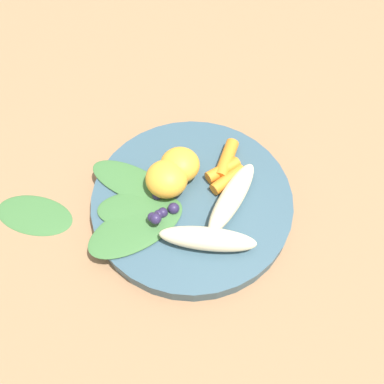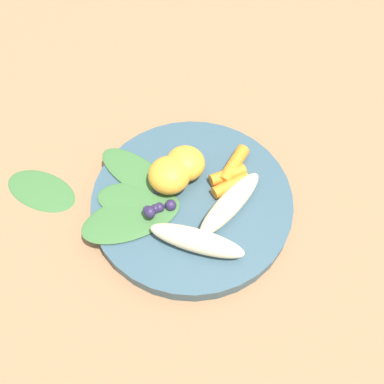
% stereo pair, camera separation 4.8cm
% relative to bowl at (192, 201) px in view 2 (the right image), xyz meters
% --- Properties ---
extents(ground_plane, '(2.40, 2.40, 0.00)m').
position_rel_bowl_xyz_m(ground_plane, '(0.00, 0.00, -0.01)').
color(ground_plane, '#99704C').
extents(bowl, '(0.25, 0.25, 0.02)m').
position_rel_bowl_xyz_m(bowl, '(0.00, 0.00, 0.00)').
color(bowl, '#385666').
rests_on(bowl, ground_plane).
extents(banana_peeled_left, '(0.09, 0.11, 0.03)m').
position_rel_bowl_xyz_m(banana_peeled_left, '(0.03, 0.04, 0.02)').
color(banana_peeled_left, beige).
rests_on(banana_peeled_left, bowl).
extents(banana_peeled_right, '(0.08, 0.11, 0.03)m').
position_rel_bowl_xyz_m(banana_peeled_right, '(0.07, -0.01, 0.02)').
color(banana_peeled_right, beige).
rests_on(banana_peeled_right, bowl).
extents(orange_segment_near, '(0.05, 0.05, 0.04)m').
position_rel_bowl_xyz_m(orange_segment_near, '(-0.02, -0.02, 0.03)').
color(orange_segment_near, '#F4A833').
rests_on(orange_segment_near, bowl).
extents(orange_segment_far, '(0.05, 0.05, 0.04)m').
position_rel_bowl_xyz_m(orange_segment_far, '(-0.04, 0.00, 0.03)').
color(orange_segment_far, '#F4A833').
rests_on(orange_segment_far, bowl).
extents(carrot_front, '(0.03, 0.05, 0.02)m').
position_rel_bowl_xyz_m(carrot_front, '(-0.00, 0.05, 0.02)').
color(carrot_front, orange).
rests_on(carrot_front, bowl).
extents(carrot_mid_left, '(0.02, 0.05, 0.02)m').
position_rel_bowl_xyz_m(carrot_mid_left, '(-0.02, 0.05, 0.02)').
color(carrot_mid_left, orange).
rests_on(carrot_mid_left, bowl).
extents(carrot_mid_right, '(0.06, 0.05, 0.02)m').
position_rel_bowl_xyz_m(carrot_mid_right, '(-0.03, 0.06, 0.02)').
color(carrot_mid_right, orange).
rests_on(carrot_mid_right, bowl).
extents(blueberry_pile, '(0.05, 0.04, 0.02)m').
position_rel_bowl_xyz_m(blueberry_pile, '(0.01, -0.05, 0.02)').
color(blueberry_pile, '#2D234C').
rests_on(blueberry_pile, bowl).
extents(kale_leaf_left, '(0.12, 0.11, 0.00)m').
position_rel_bowl_xyz_m(kale_leaf_left, '(-0.05, -0.06, 0.01)').
color(kale_leaf_left, '#3D7038').
rests_on(kale_leaf_left, bowl).
extents(kale_leaf_right, '(0.08, 0.11, 0.00)m').
position_rel_bowl_xyz_m(kale_leaf_right, '(-0.01, -0.07, 0.01)').
color(kale_leaf_right, '#3D7038').
rests_on(kale_leaf_right, bowl).
extents(kale_leaf_rear, '(0.08, 0.13, 0.00)m').
position_rel_bowl_xyz_m(kale_leaf_rear, '(0.01, -0.08, 0.01)').
color(kale_leaf_rear, '#3D7038').
rests_on(kale_leaf_rear, bowl).
extents(kale_leaf_stray, '(0.11, 0.12, 0.01)m').
position_rel_bowl_xyz_m(kale_leaf_stray, '(-0.07, -0.19, -0.01)').
color(kale_leaf_stray, '#3D7038').
rests_on(kale_leaf_stray, ground_plane).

